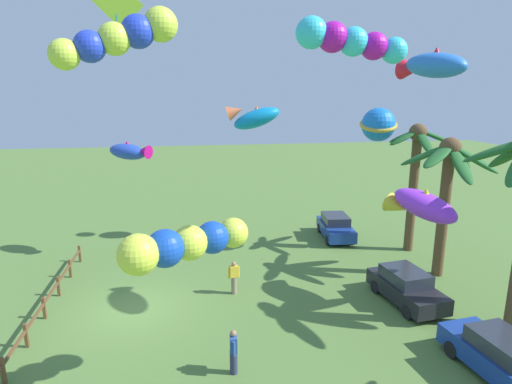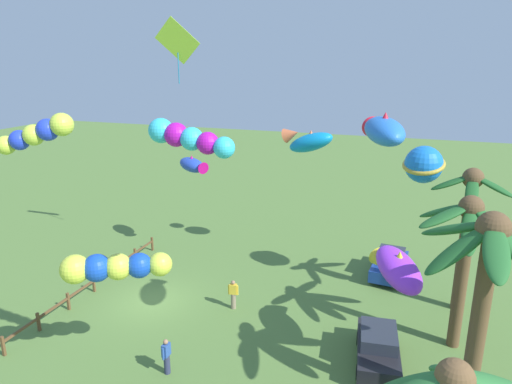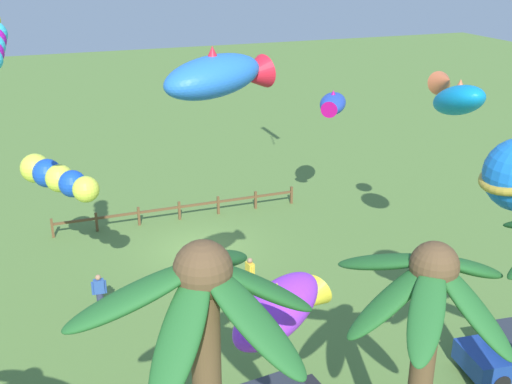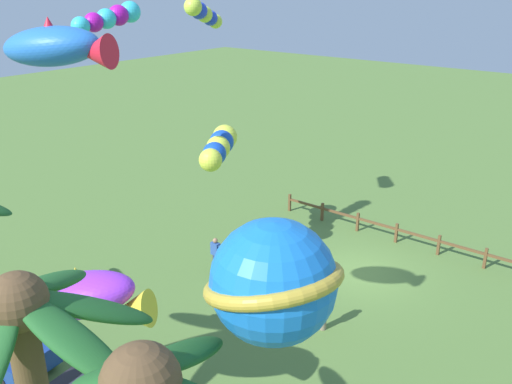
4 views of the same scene
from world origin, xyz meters
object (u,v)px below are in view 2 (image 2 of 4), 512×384
Objects in this scene: palm_tree_2 at (469,211)px; parked_car_2 at (378,347)px; parked_car_1 at (389,264)px; kite_tube_7 at (37,134)px; kite_tube_0 at (188,138)px; kite_fish_1 at (308,141)px; palm_tree_3 at (466,237)px; kite_diamond_8 at (177,42)px; kite_ball_2 at (424,164)px; kite_fish_6 at (193,165)px; spectator_1 at (233,294)px; kite_fish_5 at (383,130)px; palm_tree_1 at (486,271)px; kite_fish_3 at (396,268)px; kite_tube_4 at (113,267)px; spectator_0 at (167,356)px.

palm_tree_2 is 8.32m from parked_car_2.
kite_tube_7 reaches higher than parked_car_1.
kite_tube_0 reaches higher than kite_fish_1.
palm_tree_3 reaches higher than parked_car_2.
kite_diamond_8 is (-6.68, -12.54, 12.73)m from parked_car_2.
kite_ball_2 is 13.90m from kite_fish_6.
kite_tube_0 is (7.93, 1.91, 9.53)m from spectator_1.
kite_fish_6 is (-5.53, -15.62, 0.75)m from palm_tree_3.
kite_tube_0 is at bearing -47.39° from kite_fish_5.
kite_diamond_8 is at bearing -122.60° from kite_fish_5.
kite_fish_5 is at bearing 25.78° from kite_fish_1.
kite_fish_1 is at bearing -143.81° from palm_tree_1.
kite_tube_0 is 0.78× the size of kite_fish_3.
kite_fish_6 is at bearing -153.25° from kite_tube_0.
kite_tube_4 is (4.68, -10.05, 0.57)m from kite_fish_3.
palm_tree_1 is 3.06× the size of kite_ball_2.
palm_tree_3 is at bearing 26.60° from parked_car_1.
palm_tree_2 is at bearing 129.27° from spectator_0.
kite_fish_1 is 7.44m from kite_fish_6.
spectator_1 is at bearing -70.67° from palm_tree_2.
kite_fish_5 is 14.77m from kite_diamond_8.
kite_tube_7 is (15.42, -5.31, 2.46)m from kite_fish_1.
kite_tube_7 is at bearing -21.11° from spectator_1.
parked_car_2 is 11.46m from kite_tube_4.
parked_car_2 is at bearing -70.73° from kite_fish_3.
kite_fish_3 is (8.60, 0.50, 3.71)m from parked_car_1.
palm_tree_2 is at bearing 149.64° from parked_car_2.
spectator_1 is 9.31m from kite_fish_6.
kite_fish_6 is (-10.49, -15.71, 0.06)m from palm_tree_1.
kite_fish_6 is (-13.76, -6.94, -4.29)m from kite_tube_0.
palm_tree_1 is 8.53m from palm_tree_2.
kite_fish_3 is at bearing 134.78° from kite_tube_0.
parked_car_1 is at bearing 93.68° from kite_fish_6.
kite_tube_7 reaches higher than kite_fish_5.
spectator_0 is at bearing -62.01° from palm_tree_3.
kite_tube_7 reaches higher than kite_ball_2.
kite_fish_1 is at bearing 109.44° from kite_diamond_8.
palm_tree_1 is at bearing 12.75° from kite_ball_2.
parked_car_2 is at bearing 74.18° from spectator_1.
parked_car_2 is (2.43, -3.10, -4.55)m from palm_tree_3.
kite_ball_2 reaches higher than parked_car_2.
kite_fish_6 is at bearing -97.06° from palm_tree_2.
kite_fish_3 is 5.87m from kite_fish_5.
kite_tube_7 reaches higher than spectator_1.
palm_tree_1 reaches higher than spectator_0.
palm_tree_3 is 13.52m from spectator_0.
palm_tree_2 reaches higher than kite_tube_4.
palm_tree_1 is 1.97× the size of parked_car_2.
palm_tree_1 is 12.74m from spectator_1.
spectator_1 reaches higher than parked_car_2.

